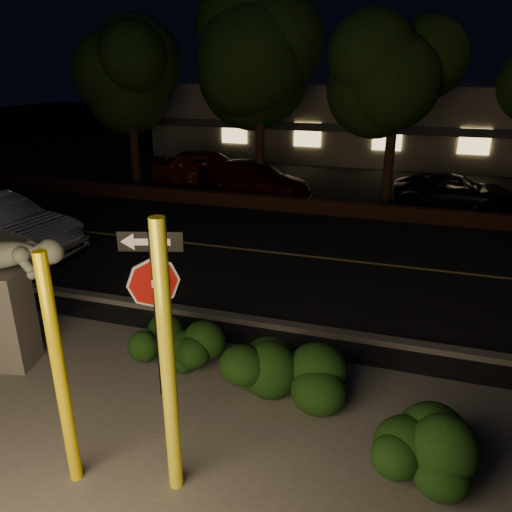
{
  "coord_description": "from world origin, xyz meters",
  "views": [
    {
      "loc": [
        3.31,
        -5.82,
        5.07
      ],
      "look_at": [
        0.64,
        2.69,
        1.6
      ],
      "focal_mm": 35.0,
      "sensor_mm": 36.0,
      "label": 1
    }
  ],
  "objects_px": {
    "sculpture": "(4,289)",
    "parked_car_red": "(209,169)",
    "parked_car_darkred": "(254,179)",
    "yellow_pole_left": "(60,375)",
    "yellow_pole_right": "(168,366)",
    "parked_car_dark": "(455,192)",
    "signpost": "(153,284)"
  },
  "relations": [
    {
      "from": "yellow_pole_left",
      "to": "parked_car_red",
      "type": "bearing_deg",
      "value": 106.34
    },
    {
      "from": "yellow_pole_right",
      "to": "sculpture",
      "type": "xyz_separation_m",
      "value": [
        -3.93,
        1.65,
        -0.31
      ]
    },
    {
      "from": "sculpture",
      "to": "parked_car_darkred",
      "type": "bearing_deg",
      "value": 76.0
    },
    {
      "from": "parked_car_darkred",
      "to": "yellow_pole_left",
      "type": "bearing_deg",
      "value": -159.83
    },
    {
      "from": "yellow_pole_right",
      "to": "sculpture",
      "type": "bearing_deg",
      "value": 157.18
    },
    {
      "from": "sculpture",
      "to": "yellow_pole_right",
      "type": "bearing_deg",
      "value": -35.18
    },
    {
      "from": "yellow_pole_right",
      "to": "parked_car_darkred",
      "type": "height_order",
      "value": "yellow_pole_right"
    },
    {
      "from": "signpost",
      "to": "parked_car_red",
      "type": "relative_size",
      "value": 0.58
    },
    {
      "from": "yellow_pole_left",
      "to": "parked_car_dark",
      "type": "bearing_deg",
      "value": 70.64
    },
    {
      "from": "parked_car_red",
      "to": "parked_car_dark",
      "type": "bearing_deg",
      "value": -98.48
    },
    {
      "from": "sculpture",
      "to": "parked_car_dark",
      "type": "distance_m",
      "value": 15.57
    },
    {
      "from": "yellow_pole_left",
      "to": "sculpture",
      "type": "xyz_separation_m",
      "value": [
        -2.64,
        1.94,
        -0.1
      ]
    },
    {
      "from": "yellow_pole_left",
      "to": "parked_car_darkred",
      "type": "height_order",
      "value": "yellow_pole_left"
    },
    {
      "from": "yellow_pole_right",
      "to": "parked_car_dark",
      "type": "relative_size",
      "value": 0.81
    },
    {
      "from": "signpost",
      "to": "sculpture",
      "type": "xyz_separation_m",
      "value": [
        -2.89,
        0.03,
        -0.51
      ]
    },
    {
      "from": "yellow_pole_right",
      "to": "parked_car_darkred",
      "type": "xyz_separation_m",
      "value": [
        -3.56,
        14.46,
        -1.1
      ]
    },
    {
      "from": "yellow_pole_right",
      "to": "parked_car_red",
      "type": "bearing_deg",
      "value": 110.97
    },
    {
      "from": "signpost",
      "to": "parked_car_dark",
      "type": "height_order",
      "value": "signpost"
    },
    {
      "from": "signpost",
      "to": "parked_car_red",
      "type": "xyz_separation_m",
      "value": [
        -4.82,
        13.66,
        -1.18
      ]
    },
    {
      "from": "signpost",
      "to": "sculpture",
      "type": "relative_size",
      "value": 1.16
    },
    {
      "from": "yellow_pole_right",
      "to": "parked_car_darkred",
      "type": "bearing_deg",
      "value": 103.84
    },
    {
      "from": "sculpture",
      "to": "signpost",
      "type": "bearing_deg",
      "value": -13.05
    },
    {
      "from": "yellow_pole_left",
      "to": "yellow_pole_right",
      "type": "relative_size",
      "value": 0.88
    },
    {
      "from": "signpost",
      "to": "parked_car_dark",
      "type": "bearing_deg",
      "value": 53.18
    },
    {
      "from": "signpost",
      "to": "parked_car_dark",
      "type": "xyz_separation_m",
      "value": [
        5.11,
        13.37,
        -1.39
      ]
    },
    {
      "from": "parked_car_red",
      "to": "parked_car_darkred",
      "type": "height_order",
      "value": "parked_car_red"
    },
    {
      "from": "yellow_pole_right",
      "to": "parked_car_darkred",
      "type": "relative_size",
      "value": 0.75
    },
    {
      "from": "sculpture",
      "to": "parked_car_red",
      "type": "height_order",
      "value": "sculpture"
    },
    {
      "from": "yellow_pole_left",
      "to": "parked_car_red",
      "type": "distance_m",
      "value": 16.23
    },
    {
      "from": "yellow_pole_left",
      "to": "signpost",
      "type": "distance_m",
      "value": 1.96
    },
    {
      "from": "parked_car_red",
      "to": "parked_car_darkred",
      "type": "distance_m",
      "value": 2.44
    },
    {
      "from": "signpost",
      "to": "yellow_pole_left",
      "type": "bearing_deg",
      "value": -113.49
    }
  ]
}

